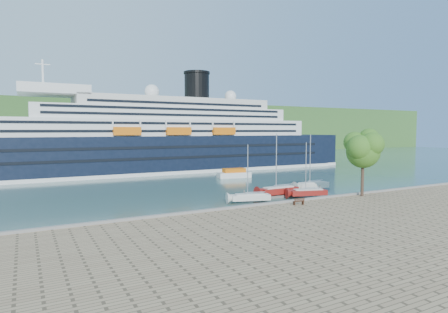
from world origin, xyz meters
TOP-DOWN VIEW (x-y plane):
  - ground at (0.00, 0.00)m, footprint 400.00×400.00m
  - far_hillside at (0.00, 145.00)m, footprint 400.00×50.00m
  - quay_coping at (0.00, -0.20)m, footprint 220.00×0.50m
  - cruise_ship at (-4.43, 54.07)m, footprint 121.04×18.44m
  - park_bench at (-2.06, -2.25)m, footprint 1.66×0.93m
  - promenade_tree at (10.86, -1.50)m, footprint 6.69×6.69m
  - floating_pontoon at (1.74, 8.56)m, footprint 16.40×3.77m
  - sailboat_white_near at (-4.32, 6.20)m, footprint 6.78×3.55m
  - sailboat_red at (2.67, 8.56)m, footprint 7.82×2.41m
  - sailboat_white_far at (11.54, 10.49)m, footprint 7.68×2.57m
  - tender_launch at (8.64, 33.82)m, footprint 8.12×3.72m
  - sailboat_extra at (6.29, 5.42)m, footprint 6.93×3.74m

SIDE VIEW (x-z plane):
  - ground at x=0.00m, z-range 0.00..0.00m
  - floating_pontoon at x=1.74m, z-range 0.00..0.36m
  - tender_launch at x=8.64m, z-range 0.00..2.16m
  - quay_coping at x=0.00m, z-range 1.00..1.30m
  - park_bench at x=-2.06m, z-range 1.00..2.01m
  - sailboat_white_near at x=-4.32m, z-range 0.00..8.44m
  - sailboat_extra at x=6.29m, z-range 0.00..8.63m
  - sailboat_white_far at x=11.54m, z-range 0.00..9.77m
  - sailboat_red at x=2.67m, z-range 0.00..10.01m
  - promenade_tree at x=10.86m, z-range 1.00..12.09m
  - far_hillside at x=0.00m, z-range 0.00..24.00m
  - cruise_ship at x=-4.43m, z-range 0.00..27.15m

